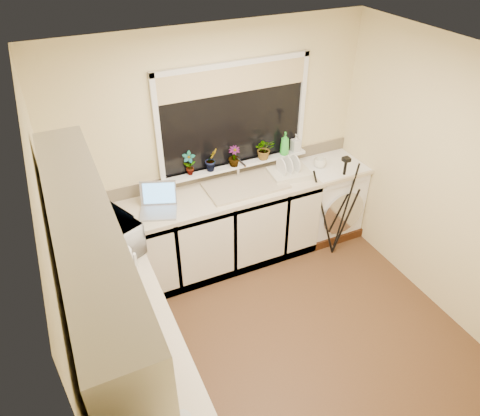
# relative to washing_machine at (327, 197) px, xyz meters

# --- Properties ---
(floor) EXTENTS (3.20, 3.20, 0.00)m
(floor) POSITION_rel_washing_machine_xyz_m (-1.27, -1.23, -0.45)
(floor) COLOR brown
(floor) RESTS_ON ground
(ceiling) EXTENTS (3.20, 3.20, 0.00)m
(ceiling) POSITION_rel_washing_machine_xyz_m (-1.27, -1.23, 2.00)
(ceiling) COLOR white
(ceiling) RESTS_ON ground
(wall_back) EXTENTS (3.20, 0.00, 3.20)m
(wall_back) POSITION_rel_washing_machine_xyz_m (-1.27, 0.27, 0.77)
(wall_back) COLOR beige
(wall_back) RESTS_ON ground
(wall_front) EXTENTS (3.20, 0.00, 3.20)m
(wall_front) POSITION_rel_washing_machine_xyz_m (-1.27, -2.73, 0.77)
(wall_front) COLOR beige
(wall_front) RESTS_ON ground
(wall_left) EXTENTS (0.00, 3.00, 3.00)m
(wall_left) POSITION_rel_washing_machine_xyz_m (-2.87, -1.23, 0.77)
(wall_left) COLOR beige
(wall_left) RESTS_ON ground
(wall_right) EXTENTS (0.00, 3.00, 3.00)m
(wall_right) POSITION_rel_washing_machine_xyz_m (0.33, -1.23, 0.77)
(wall_right) COLOR beige
(wall_right) RESTS_ON ground
(base_cabinet_back) EXTENTS (2.55, 0.60, 0.86)m
(base_cabinet_back) POSITION_rel_washing_machine_xyz_m (-1.60, -0.03, -0.02)
(base_cabinet_back) COLOR silver
(base_cabinet_back) RESTS_ON floor
(base_cabinet_left) EXTENTS (0.54, 2.40, 0.86)m
(base_cabinet_left) POSITION_rel_washing_machine_xyz_m (-2.57, -1.53, -0.02)
(base_cabinet_left) COLOR silver
(base_cabinet_left) RESTS_ON floor
(worktop_back) EXTENTS (3.20, 0.60, 0.04)m
(worktop_back) POSITION_rel_washing_machine_xyz_m (-1.27, -0.03, 0.43)
(worktop_back) COLOR beige
(worktop_back) RESTS_ON base_cabinet_back
(worktop_left) EXTENTS (0.60, 2.40, 0.04)m
(worktop_left) POSITION_rel_washing_machine_xyz_m (-2.57, -1.53, 0.43)
(worktop_left) COLOR beige
(worktop_left) RESTS_ON base_cabinet_left
(upper_cabinet) EXTENTS (0.28, 1.90, 0.70)m
(upper_cabinet) POSITION_rel_washing_machine_xyz_m (-2.71, -1.68, 1.35)
(upper_cabinet) COLOR silver
(upper_cabinet) RESTS_ON wall_left
(splashback_left) EXTENTS (0.02, 2.40, 0.45)m
(splashback_left) POSITION_rel_washing_machine_xyz_m (-2.86, -1.53, 0.67)
(splashback_left) COLOR beige
(splashback_left) RESTS_ON wall_left
(splashback_back) EXTENTS (3.20, 0.02, 0.14)m
(splashback_back) POSITION_rel_washing_machine_xyz_m (-1.27, 0.25, 0.52)
(splashback_back) COLOR beige
(splashback_back) RESTS_ON wall_back
(window_glass) EXTENTS (1.50, 0.02, 1.00)m
(window_glass) POSITION_rel_washing_machine_xyz_m (-1.07, 0.25, 1.10)
(window_glass) COLOR black
(window_glass) RESTS_ON wall_back
(window_blind) EXTENTS (1.50, 0.02, 0.25)m
(window_blind) POSITION_rel_washing_machine_xyz_m (-1.07, 0.23, 1.47)
(window_blind) COLOR tan
(window_blind) RESTS_ON wall_back
(windowsill) EXTENTS (1.60, 0.14, 0.03)m
(windowsill) POSITION_rel_washing_machine_xyz_m (-1.07, 0.20, 0.58)
(windowsill) COLOR white
(windowsill) RESTS_ON wall_back
(sink) EXTENTS (0.82, 0.46, 0.03)m
(sink) POSITION_rel_washing_machine_xyz_m (-1.07, -0.03, 0.46)
(sink) COLOR tan
(sink) RESTS_ON worktop_back
(faucet) EXTENTS (0.03, 0.03, 0.24)m
(faucet) POSITION_rel_washing_machine_xyz_m (-1.07, 0.15, 0.57)
(faucet) COLOR silver
(faucet) RESTS_ON worktop_back
(washing_machine) EXTENTS (0.64, 0.62, 0.90)m
(washing_machine) POSITION_rel_washing_machine_xyz_m (0.00, 0.00, 0.00)
(washing_machine) COLOR white
(washing_machine) RESTS_ON floor
(laptop) EXTENTS (0.43, 0.41, 0.25)m
(laptop) POSITION_rel_washing_machine_xyz_m (-1.99, -0.06, 0.52)
(laptop) COLOR #95959C
(laptop) RESTS_ON worktop_back
(kettle) EXTENTS (0.17, 0.17, 0.23)m
(kettle) POSITION_rel_washing_machine_xyz_m (-2.49, -0.80, 0.56)
(kettle) COLOR white
(kettle) RESTS_ON worktop_left
(dish_rack) EXTENTS (0.44, 0.35, 0.06)m
(dish_rack) POSITION_rel_washing_machine_xyz_m (-0.56, -0.04, 0.48)
(dish_rack) COLOR beige
(dish_rack) RESTS_ON worktop_back
(tripod) EXTENTS (0.79, 0.79, 1.22)m
(tripod) POSITION_rel_washing_machine_xyz_m (-0.16, -0.43, 0.16)
(tripod) COLOR black
(tripod) RESTS_ON floor
(steel_jar) EXTENTS (0.09, 0.09, 0.12)m
(steel_jar) POSITION_rel_washing_machine_xyz_m (-2.67, -1.71, 0.51)
(steel_jar) COLOR silver
(steel_jar) RESTS_ON worktop_left
(microwave) EXTENTS (0.57, 0.66, 0.31)m
(microwave) POSITION_rel_washing_machine_xyz_m (-2.52, -0.45, 0.60)
(microwave) COLOR silver
(microwave) RESTS_ON worktop_left
(plant_a) EXTENTS (0.15, 0.13, 0.25)m
(plant_a) POSITION_rel_washing_machine_xyz_m (-1.58, 0.19, 0.72)
(plant_a) COLOR #999999
(plant_a) RESTS_ON windowsill
(plant_b) EXTENTS (0.15, 0.13, 0.24)m
(plant_b) POSITION_rel_washing_machine_xyz_m (-1.35, 0.18, 0.72)
(plant_b) COLOR #999999
(plant_b) RESTS_ON windowsill
(plant_c) EXTENTS (0.15, 0.15, 0.21)m
(plant_c) POSITION_rel_washing_machine_xyz_m (-1.11, 0.16, 0.71)
(plant_c) COLOR #999999
(plant_c) RESTS_ON windowsill
(plant_d) EXTENTS (0.25, 0.23, 0.23)m
(plant_d) POSITION_rel_washing_machine_xyz_m (-0.76, 0.17, 0.71)
(plant_d) COLOR #999999
(plant_d) RESTS_ON windowsill
(soap_bottle_green) EXTENTS (0.13, 0.13, 0.25)m
(soap_bottle_green) POSITION_rel_washing_machine_xyz_m (-0.52, 0.16, 0.73)
(soap_bottle_green) COLOR green
(soap_bottle_green) RESTS_ON windowsill
(soap_bottle_clear) EXTENTS (0.09, 0.09, 0.19)m
(soap_bottle_clear) POSITION_rel_washing_machine_xyz_m (-0.37, 0.18, 0.70)
(soap_bottle_clear) COLOR #999999
(soap_bottle_clear) RESTS_ON windowsill
(cup_back) EXTENTS (0.17, 0.17, 0.11)m
(cup_back) POSITION_rel_washing_machine_xyz_m (-0.17, -0.01, 0.50)
(cup_back) COLOR white
(cup_back) RESTS_ON worktop_back
(cup_left) EXTENTS (0.14, 0.14, 0.10)m
(cup_left) POSITION_rel_washing_machine_xyz_m (-2.61, -1.77, 0.50)
(cup_left) COLOR beige
(cup_left) RESTS_ON worktop_left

